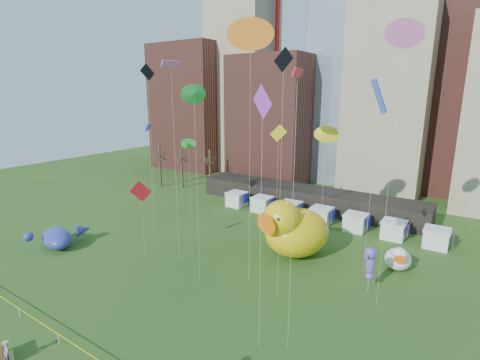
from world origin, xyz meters
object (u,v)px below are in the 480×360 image
Objects in this scene: big_duck at (294,230)px; park_bench at (5,353)px; small_duck at (398,258)px; seahorse_purple at (370,261)px; seahorse_green at (269,220)px; woman at (7,353)px; whale_inflatable at (59,237)px.

big_duck is 28.84m from park_bench.
big_duck is 11.56m from small_duck.
small_duck is 6.62m from seahorse_purple.
seahorse_green reaches higher than woman.
whale_inflatable is (-22.05, -14.11, -2.44)m from seahorse_green.
woman is at bearing -115.54° from seahorse_purple.
big_duck is at bearing 80.18° from woman.
seahorse_purple is at bearing 2.00° from big_duck.
seahorse_green reaches higher than seahorse_purple.
seahorse_green is 26.29m from whale_inflatable.
whale_inflatable is at bearing -151.54° from seahorse_green.
seahorse_green is 1.14× the size of seahorse_purple.
seahorse_purple is 2.25× the size of park_bench.
small_duck reaches higher than park_bench.
park_bench is 1.21× the size of woman.
big_duck is 9.90m from seahorse_purple.
woman reaches higher than park_bench.
park_bench is 0.68m from woman.
small_duck is at bearing 7.08° from seahorse_green.
seahorse_green reaches higher than park_bench.
seahorse_green is at bearing 97.34° from park_bench.
big_duck is 29.06m from whale_inflatable.
seahorse_purple reaches higher than small_duck.
small_duck is at bearing 75.93° from park_bench.
small_duck is 0.53× the size of whale_inflatable.
park_bench is (-19.22, -23.99, -2.61)m from seahorse_purple.
seahorse_purple is at bearing 35.62° from whale_inflatable.
small_duck reaches higher than whale_inflatable.
whale_inflatable is 21.04m from woman.
small_duck is 40.19m from whale_inflatable.
seahorse_purple is at bearing -117.46° from small_duck.
small_duck is 2.44× the size of woman.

